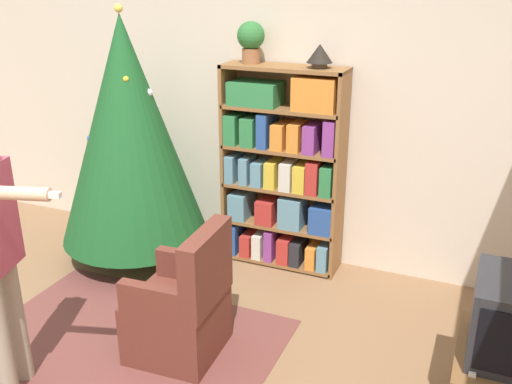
{
  "coord_description": "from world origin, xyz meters",
  "views": [
    {
      "loc": [
        1.81,
        -2.23,
        2.39
      ],
      "look_at": [
        0.45,
        0.98,
        1.05
      ],
      "focal_mm": 40.0,
      "sensor_mm": 36.0,
      "label": 1
    }
  ],
  "objects": [
    {
      "name": "television",
      "position": [
        2.04,
        0.64,
        0.7
      ],
      "size": [
        0.38,
        0.52,
        0.45
      ],
      "color": "#28282D",
      "rests_on": "tv_stand"
    },
    {
      "name": "area_rug",
      "position": [
        -0.3,
        0.19,
        0.0
      ],
      "size": [
        2.05,
        2.0,
        0.01
      ],
      "color": "brown",
      "rests_on": "ground_plane"
    },
    {
      "name": "wall_back",
      "position": [
        0.0,
        2.24,
        1.3
      ],
      "size": [
        8.0,
        0.1,
        2.6
      ],
      "color": "beige",
      "rests_on": "ground_plane"
    },
    {
      "name": "potted_plant",
      "position": [
        -0.03,
        2.01,
        1.91
      ],
      "size": [
        0.22,
        0.22,
        0.33
      ],
      "color": "#935B38",
      "rests_on": "bookshelf"
    },
    {
      "name": "book_pile_near_tree",
      "position": [
        -0.47,
        1.16,
        0.03
      ],
      "size": [
        0.21,
        0.15,
        0.05
      ],
      "color": "beige",
      "rests_on": "ground_plane"
    },
    {
      "name": "game_remote",
      "position": [
        1.9,
        0.43,
        0.49
      ],
      "size": [
        0.04,
        0.12,
        0.02
      ],
      "color": "white",
      "rests_on": "tv_stand"
    },
    {
      "name": "christmas_tree",
      "position": [
        -0.96,
        1.59,
        1.16
      ],
      "size": [
        1.26,
        1.26,
        2.18
      ],
      "color": "#4C3323",
      "rests_on": "ground_plane"
    },
    {
      "name": "bookshelf",
      "position": [
        0.26,
        2.0,
        0.85
      ],
      "size": [
        1.02,
        0.31,
        1.72
      ],
      "color": "brown",
      "rests_on": "ground_plane"
    },
    {
      "name": "table_lamp",
      "position": [
        0.54,
        2.01,
        1.82
      ],
      "size": [
        0.2,
        0.2,
        0.18
      ],
      "color": "#473828",
      "rests_on": "bookshelf"
    },
    {
      "name": "armchair",
      "position": [
        0.11,
        0.54,
        0.32
      ],
      "size": [
        0.6,
        0.59,
        0.92
      ],
      "rotation": [
        0.0,
        0.0,
        -1.52
      ],
      "color": "brown",
      "rests_on": "ground_plane"
    }
  ]
}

